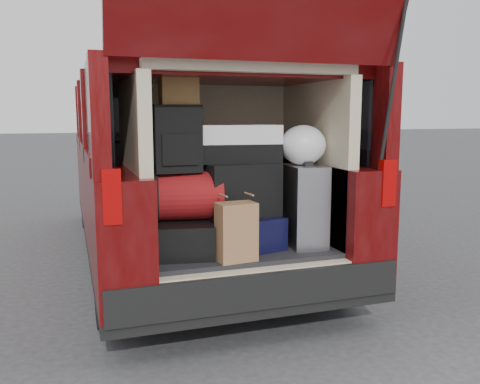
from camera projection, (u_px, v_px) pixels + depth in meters
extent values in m
plane|color=#313134|center=(243.00, 331.00, 3.44)|extent=(80.00, 80.00, 0.00)
cylinder|color=black|center=(113.00, 280.00, 3.51)|extent=(0.24, 0.64, 0.64)
cylinder|color=black|center=(325.00, 259.00, 4.03)|extent=(0.24, 0.64, 0.64)
cylinder|color=black|center=(91.00, 203.00, 6.60)|extent=(0.24, 0.64, 0.64)
cylinder|color=black|center=(213.00, 196.00, 7.12)|extent=(0.24, 0.64, 0.64)
cube|color=black|center=(179.00, 229.00, 5.35)|extent=(1.90, 4.85, 0.08)
cube|color=#4E0303|center=(101.00, 191.00, 5.03)|extent=(0.33, 4.85, 0.80)
cube|color=#4E0303|center=(249.00, 184.00, 5.53)|extent=(0.33, 4.85, 0.80)
cube|color=#4E0303|center=(177.00, 87.00, 5.12)|extent=(1.82, 4.46, 0.10)
cube|color=black|center=(88.00, 116.00, 4.79)|extent=(0.12, 4.25, 0.68)
cube|color=black|center=(261.00, 116.00, 5.35)|extent=(0.12, 4.25, 0.68)
cube|color=black|center=(259.00, 288.00, 3.11)|extent=(1.86, 0.16, 0.22)
cube|color=#990505|center=(112.00, 197.00, 2.71)|extent=(0.10, 0.06, 0.30)
cube|color=#990505|center=(387.00, 183.00, 3.25)|extent=(0.10, 0.06, 0.30)
cube|color=black|center=(231.00, 247.00, 3.62)|extent=(1.24, 1.05, 0.06)
cube|color=beige|center=(135.00, 165.00, 3.32)|extent=(0.08, 1.05, 1.15)
cube|color=beige|center=(316.00, 159.00, 3.74)|extent=(0.08, 1.05, 1.15)
cube|color=beige|center=(210.00, 156.00, 4.05)|extent=(1.34, 0.06, 1.15)
cube|color=beige|center=(231.00, 73.00, 3.44)|extent=(1.34, 1.05, 0.06)
cylinder|color=black|center=(396.00, 82.00, 3.08)|extent=(0.02, 0.90, 0.76)
cube|color=black|center=(231.00, 280.00, 3.66)|extent=(1.24, 1.05, 0.55)
cube|color=black|center=(181.00, 236.00, 3.35)|extent=(0.47, 0.60, 0.22)
cube|color=black|center=(242.00, 231.00, 3.50)|extent=(0.51, 0.59, 0.22)
cube|color=white|center=(304.00, 206.00, 3.51)|extent=(0.26, 0.39, 0.56)
cube|color=#916341|center=(236.00, 232.00, 3.14)|extent=(0.25, 0.17, 0.37)
cube|color=maroon|center=(185.00, 196.00, 3.32)|extent=(0.53, 0.39, 0.32)
cube|color=black|center=(240.00, 189.00, 3.45)|extent=(0.53, 0.35, 0.36)
cube|color=black|center=(177.00, 139.00, 3.25)|extent=(0.30, 0.18, 0.43)
cube|color=white|center=(237.00, 144.00, 3.46)|extent=(0.59, 0.35, 0.25)
cube|color=olive|center=(179.00, 88.00, 3.23)|extent=(0.24, 0.20, 0.21)
ellipsoid|color=white|center=(303.00, 145.00, 3.46)|extent=(0.34, 0.32, 0.27)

